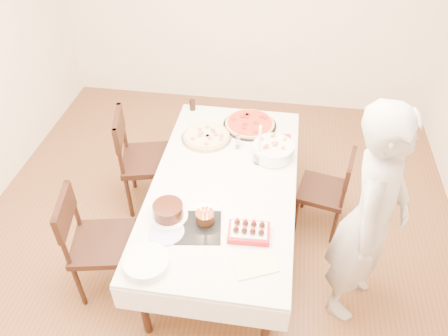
# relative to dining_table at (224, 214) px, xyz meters

# --- Properties ---
(floor) EXTENTS (5.00, 5.00, 0.00)m
(floor) POSITION_rel_dining_table_xyz_m (-0.10, -0.06, -0.38)
(floor) COLOR brown
(floor) RESTS_ON ground
(dining_table) EXTENTS (1.72, 2.38, 0.75)m
(dining_table) POSITION_rel_dining_table_xyz_m (0.00, 0.00, 0.00)
(dining_table) COLOR silver
(dining_table) RESTS_ON floor
(chair_right_savory) EXTENTS (0.53, 0.53, 0.87)m
(chair_right_savory) POSITION_rel_dining_table_xyz_m (0.83, 0.35, 0.06)
(chair_right_savory) COLOR black
(chair_right_savory) RESTS_ON floor
(chair_left_savory) EXTENTS (0.64, 0.64, 1.03)m
(chair_left_savory) POSITION_rel_dining_table_xyz_m (-0.78, 0.44, 0.14)
(chair_left_savory) COLOR black
(chair_left_savory) RESTS_ON floor
(chair_left_dessert) EXTENTS (0.59, 0.59, 0.98)m
(chair_left_dessert) POSITION_rel_dining_table_xyz_m (-0.86, -0.56, 0.12)
(chair_left_dessert) COLOR black
(chair_left_dessert) RESTS_ON floor
(person) EXTENTS (0.66, 0.79, 1.84)m
(person) POSITION_rel_dining_table_xyz_m (1.07, -0.40, 0.54)
(person) COLOR beige
(person) RESTS_ON floor
(pizza_white) EXTENTS (0.54, 0.54, 0.04)m
(pizza_white) POSITION_rel_dining_table_xyz_m (-0.24, 0.55, 0.40)
(pizza_white) COLOR beige
(pizza_white) RESTS_ON dining_table
(pizza_pepperoni) EXTENTS (0.62, 0.62, 0.04)m
(pizza_pepperoni) POSITION_rel_dining_table_xyz_m (0.12, 0.80, 0.40)
(pizza_pepperoni) COLOR red
(pizza_pepperoni) RESTS_ON dining_table
(red_placemat) EXTENTS (0.27, 0.27, 0.01)m
(red_placemat) POSITION_rel_dining_table_xyz_m (0.40, 0.58, 0.38)
(red_placemat) COLOR #B21E1E
(red_placemat) RESTS_ON dining_table
(pasta_bowl) EXTENTS (0.37, 0.37, 0.11)m
(pasta_bowl) POSITION_rel_dining_table_xyz_m (0.36, 0.38, 0.44)
(pasta_bowl) COLOR white
(pasta_bowl) RESTS_ON dining_table
(taper_candle) EXTENTS (0.09, 0.09, 0.39)m
(taper_candle) POSITION_rel_dining_table_xyz_m (0.25, 0.29, 0.57)
(taper_candle) COLOR white
(taper_candle) RESTS_ON dining_table
(shaker_pair) EXTENTS (0.10, 0.10, 0.10)m
(shaker_pair) POSITION_rel_dining_table_xyz_m (0.05, 0.45, 0.43)
(shaker_pair) COLOR white
(shaker_pair) RESTS_ON dining_table
(cola_glass) EXTENTS (0.08, 0.08, 0.11)m
(cola_glass) POSITION_rel_dining_table_xyz_m (-0.46, 0.99, 0.43)
(cola_glass) COLOR black
(cola_glass) RESTS_ON dining_table
(layer_cake) EXTENTS (0.37, 0.37, 0.11)m
(layer_cake) POSITION_rel_dining_table_xyz_m (-0.35, -0.43, 0.43)
(layer_cake) COLOR black
(layer_cake) RESTS_ON dining_table
(cake_board) EXTENTS (0.36, 0.36, 0.01)m
(cake_board) POSITION_rel_dining_table_xyz_m (-0.11, -0.51, 0.38)
(cake_board) COLOR black
(cake_board) RESTS_ON dining_table
(birthday_cake) EXTENTS (0.18, 0.18, 0.14)m
(birthday_cake) POSITION_rel_dining_table_xyz_m (-0.07, -0.44, 0.46)
(birthday_cake) COLOR #331B0E
(birthday_cake) RESTS_ON dining_table
(strawberry_box) EXTENTS (0.30, 0.21, 0.07)m
(strawberry_box) POSITION_rel_dining_table_xyz_m (0.26, -0.52, 0.41)
(strawberry_box) COLOR #A7131B
(strawberry_box) RESTS_ON dining_table
(box_lid) EXTENTS (0.34, 0.30, 0.02)m
(box_lid) POSITION_rel_dining_table_xyz_m (0.32, -0.77, 0.38)
(box_lid) COLOR beige
(box_lid) RESTS_ON dining_table
(plate_stack) EXTENTS (0.40, 0.40, 0.06)m
(plate_stack) POSITION_rel_dining_table_xyz_m (-0.38, -0.88, 0.41)
(plate_stack) COLOR white
(plate_stack) RESTS_ON dining_table
(china_plate) EXTENTS (0.29, 0.29, 0.01)m
(china_plate) POSITION_rel_dining_table_xyz_m (-0.32, -0.59, 0.38)
(china_plate) COLOR white
(china_plate) RESTS_ON dining_table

